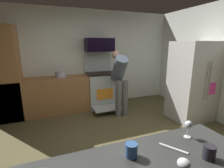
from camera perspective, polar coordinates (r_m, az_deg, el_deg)
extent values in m
cube|color=brown|center=(3.00, 2.28, -21.41)|extent=(5.20, 4.80, 0.02)
cube|color=silver|center=(4.71, -8.95, 8.51)|extent=(5.20, 0.12, 2.60)
cube|color=#9A693C|center=(4.42, -19.02, -3.70)|extent=(2.40, 0.60, 0.90)
cube|color=#9A693C|center=(4.38, -32.81, 2.78)|extent=(0.60, 0.60, 2.10)
cube|color=#B4BFBD|center=(4.58, -3.73, -2.21)|extent=(0.76, 0.64, 0.92)
cube|color=black|center=(4.47, -3.82, 3.65)|extent=(0.76, 0.64, 0.03)
cube|color=#B4BFBD|center=(4.71, -4.94, 7.79)|extent=(0.76, 0.06, 0.56)
cube|color=orange|center=(4.29, -2.43, -3.46)|extent=(0.44, 0.01, 0.28)
cube|color=#B4BFBD|center=(4.22, -1.53, -8.23)|extent=(0.72, 0.40, 0.03)
cube|color=black|center=(4.50, -4.37, 13.31)|extent=(0.74, 0.38, 0.34)
cube|color=beige|center=(4.16, 26.06, 0.77)|extent=(0.89, 0.73, 1.77)
cylinder|color=beige|center=(3.87, 29.84, 0.80)|extent=(0.02, 0.02, 0.80)
cylinder|color=beige|center=(3.93, 30.58, 0.89)|extent=(0.02, 0.02, 0.80)
cube|color=#E5389C|center=(4.07, 31.22, -1.38)|extent=(0.20, 0.01, 0.26)
cylinder|color=#5F5F5F|center=(3.95, 2.20, -5.18)|extent=(0.14, 0.14, 0.87)
cylinder|color=#5F5F5F|center=(4.02, 4.44, -4.89)|extent=(0.14, 0.14, 0.87)
cylinder|color=#4F5B6B|center=(3.97, 2.49, 5.23)|extent=(0.30, 0.58, 0.68)
sphere|color=tan|center=(4.13, 1.33, 10.03)|extent=(0.20, 0.20, 0.20)
cylinder|color=silver|center=(1.70, 24.46, -16.25)|extent=(0.06, 0.06, 0.01)
cylinder|color=silver|center=(1.68, 24.61, -14.91)|extent=(0.01, 0.01, 0.08)
ellipsoid|color=silver|center=(1.65, 24.89, -12.55)|extent=(0.07, 0.07, 0.07)
ellipsoid|color=silver|center=(1.18, 23.49, -23.84)|extent=(0.08, 0.08, 0.06)
cylinder|color=black|center=(1.48, 30.45, -19.60)|extent=(0.09, 0.09, 0.10)
cylinder|color=#30548B|center=(1.33, 6.67, -21.66)|extent=(0.09, 0.09, 0.10)
cube|color=#B7BABF|center=(1.50, 20.32, -20.09)|extent=(0.15, 0.20, 0.01)
cylinder|color=#BBB1C9|center=(4.30, -17.25, 3.13)|extent=(0.26, 0.26, 0.14)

